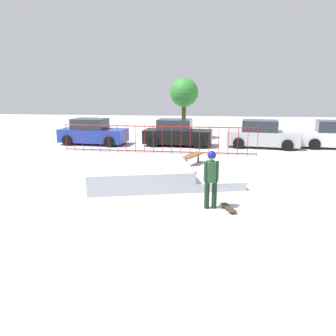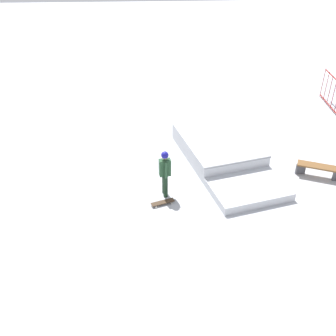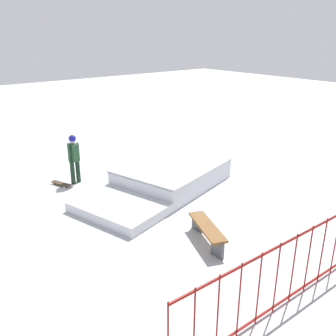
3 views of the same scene
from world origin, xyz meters
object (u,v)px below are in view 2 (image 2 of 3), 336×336
skate_ramp (222,153)px  skateboard (163,202)px  park_bench (320,169)px  skater (165,170)px

skate_ramp → skateboard: size_ratio=7.17×
park_bench → skate_ramp: bearing=-111.3°
skateboard → park_bench: (-1.32, 5.78, 0.28)m
skate_ramp → park_bench: size_ratio=3.60×
skater → skateboard: size_ratio=2.10×
park_bench → skateboard: bearing=-77.1°
skateboard → park_bench: park_bench is taller
skate_ramp → skateboard: 3.58m
park_bench → skater: bearing=-82.0°
skate_ramp → skater: 3.21m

